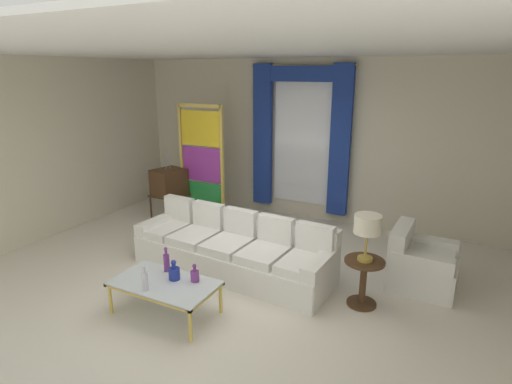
{
  "coord_description": "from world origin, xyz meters",
  "views": [
    {
      "loc": [
        2.6,
        -4.27,
        2.76
      ],
      "look_at": [
        -0.04,
        0.9,
        1.05
      ],
      "focal_mm": 28.84,
      "sensor_mm": 36.0,
      "label": 1
    }
  ],
  "objects_px": {
    "table_lamp_brass": "(368,226)",
    "peacock_figurine": "(204,219)",
    "bottle_amber_squat": "(195,275)",
    "round_side_table": "(363,278)",
    "bottle_ruby_flask": "(167,262)",
    "stained_glass_divider": "(202,167)",
    "couch_white_long": "(235,249)",
    "coffee_table": "(165,285)",
    "bottle_crystal_tall": "(145,280)",
    "vintage_tv": "(169,183)",
    "armchair_white": "(419,265)",
    "bottle_blue_decanter": "(174,273)"
  },
  "relations": [
    {
      "from": "stained_glass_divider",
      "to": "table_lamp_brass",
      "type": "relative_size",
      "value": 3.86
    },
    {
      "from": "couch_white_long",
      "to": "bottle_ruby_flask",
      "type": "relative_size",
      "value": 9.42
    },
    {
      "from": "vintage_tv",
      "to": "table_lamp_brass",
      "type": "distance_m",
      "value": 4.23
    },
    {
      "from": "couch_white_long",
      "to": "bottle_crystal_tall",
      "type": "bearing_deg",
      "value": -97.98
    },
    {
      "from": "round_side_table",
      "to": "table_lamp_brass",
      "type": "distance_m",
      "value": 0.67
    },
    {
      "from": "couch_white_long",
      "to": "bottle_blue_decanter",
      "type": "relative_size",
      "value": 12.12
    },
    {
      "from": "bottle_crystal_tall",
      "to": "peacock_figurine",
      "type": "height_order",
      "value": "bottle_crystal_tall"
    },
    {
      "from": "round_side_table",
      "to": "vintage_tv",
      "type": "bearing_deg",
      "value": 161.36
    },
    {
      "from": "bottle_crystal_tall",
      "to": "vintage_tv",
      "type": "distance_m",
      "value": 3.42
    },
    {
      "from": "vintage_tv",
      "to": "armchair_white",
      "type": "bearing_deg",
      "value": -6.63
    },
    {
      "from": "bottle_blue_decanter",
      "to": "armchair_white",
      "type": "height_order",
      "value": "armchair_white"
    },
    {
      "from": "armchair_white",
      "to": "peacock_figurine",
      "type": "xyz_separation_m",
      "value": [
        -3.66,
        0.35,
        -0.07
      ]
    },
    {
      "from": "bottle_ruby_flask",
      "to": "vintage_tv",
      "type": "bearing_deg",
      "value": 127.81
    },
    {
      "from": "coffee_table",
      "to": "round_side_table",
      "type": "xyz_separation_m",
      "value": [
        2.02,
        1.25,
        -0.02
      ]
    },
    {
      "from": "vintage_tv",
      "to": "stained_glass_divider",
      "type": "bearing_deg",
      "value": 23.78
    },
    {
      "from": "armchair_white",
      "to": "bottle_amber_squat",
      "type": "bearing_deg",
      "value": -140.12
    },
    {
      "from": "bottle_amber_squat",
      "to": "round_side_table",
      "type": "relative_size",
      "value": 0.37
    },
    {
      "from": "couch_white_long",
      "to": "table_lamp_brass",
      "type": "height_order",
      "value": "table_lamp_brass"
    },
    {
      "from": "bottle_amber_squat",
      "to": "stained_glass_divider",
      "type": "height_order",
      "value": "stained_glass_divider"
    },
    {
      "from": "coffee_table",
      "to": "bottle_crystal_tall",
      "type": "relative_size",
      "value": 3.9
    },
    {
      "from": "vintage_tv",
      "to": "peacock_figurine",
      "type": "distance_m",
      "value": 1.03
    },
    {
      "from": "bottle_crystal_tall",
      "to": "bottle_ruby_flask",
      "type": "xyz_separation_m",
      "value": [
        -0.08,
        0.47,
        0.0
      ]
    },
    {
      "from": "table_lamp_brass",
      "to": "peacock_figurine",
      "type": "bearing_deg",
      "value": 159.41
    },
    {
      "from": "bottle_crystal_tall",
      "to": "armchair_white",
      "type": "xyz_separation_m",
      "value": [
        2.63,
        2.31,
        -0.25
      ]
    },
    {
      "from": "bottle_amber_squat",
      "to": "table_lamp_brass",
      "type": "distance_m",
      "value": 2.09
    },
    {
      "from": "bottle_ruby_flask",
      "to": "peacock_figurine",
      "type": "distance_m",
      "value": 2.4
    },
    {
      "from": "bottle_blue_decanter",
      "to": "vintage_tv",
      "type": "height_order",
      "value": "vintage_tv"
    },
    {
      "from": "round_side_table",
      "to": "bottle_amber_squat",
      "type": "bearing_deg",
      "value": -148.05
    },
    {
      "from": "round_side_table",
      "to": "table_lamp_brass",
      "type": "relative_size",
      "value": 1.04
    },
    {
      "from": "bottle_blue_decanter",
      "to": "peacock_figurine",
      "type": "height_order",
      "value": "bottle_blue_decanter"
    },
    {
      "from": "peacock_figurine",
      "to": "vintage_tv",
      "type": "bearing_deg",
      "value": 168.56
    },
    {
      "from": "bottle_crystal_tall",
      "to": "vintage_tv",
      "type": "relative_size",
      "value": 0.23
    },
    {
      "from": "stained_glass_divider",
      "to": "round_side_table",
      "type": "height_order",
      "value": "stained_glass_divider"
    },
    {
      "from": "bottle_amber_squat",
      "to": "peacock_figurine",
      "type": "xyz_separation_m",
      "value": [
        -1.4,
        2.24,
        -0.27
      ]
    },
    {
      "from": "bottle_blue_decanter",
      "to": "round_side_table",
      "type": "xyz_separation_m",
      "value": [
        1.96,
        1.14,
        -0.14
      ]
    },
    {
      "from": "bottle_blue_decanter",
      "to": "table_lamp_brass",
      "type": "bearing_deg",
      "value": 30.14
    },
    {
      "from": "bottle_ruby_flask",
      "to": "stained_glass_divider",
      "type": "xyz_separation_m",
      "value": [
        -1.25,
        2.62,
        0.52
      ]
    },
    {
      "from": "couch_white_long",
      "to": "table_lamp_brass",
      "type": "distance_m",
      "value": 2.0
    },
    {
      "from": "bottle_blue_decanter",
      "to": "round_side_table",
      "type": "distance_m",
      "value": 2.27
    },
    {
      "from": "bottle_amber_squat",
      "to": "stained_glass_divider",
      "type": "bearing_deg",
      "value": 122.55
    },
    {
      "from": "stained_glass_divider",
      "to": "round_side_table",
      "type": "xyz_separation_m",
      "value": [
        3.42,
        -1.6,
        -0.7
      ]
    },
    {
      "from": "bottle_blue_decanter",
      "to": "bottle_crystal_tall",
      "type": "relative_size",
      "value": 0.78
    },
    {
      "from": "bottle_amber_squat",
      "to": "bottle_ruby_flask",
      "type": "relative_size",
      "value": 0.7
    },
    {
      "from": "bottle_amber_squat",
      "to": "vintage_tv",
      "type": "bearing_deg",
      "value": 133.41
    },
    {
      "from": "bottle_blue_decanter",
      "to": "bottle_amber_squat",
      "type": "relative_size",
      "value": 1.12
    },
    {
      "from": "couch_white_long",
      "to": "bottle_ruby_flask",
      "type": "bearing_deg",
      "value": -105.04
    },
    {
      "from": "coffee_table",
      "to": "table_lamp_brass",
      "type": "bearing_deg",
      "value": 31.74
    },
    {
      "from": "peacock_figurine",
      "to": "table_lamp_brass",
      "type": "distance_m",
      "value": 3.42
    },
    {
      "from": "vintage_tv",
      "to": "stained_glass_divider",
      "type": "height_order",
      "value": "stained_glass_divider"
    },
    {
      "from": "armchair_white",
      "to": "table_lamp_brass",
      "type": "bearing_deg",
      "value": -123.72
    }
  ]
}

